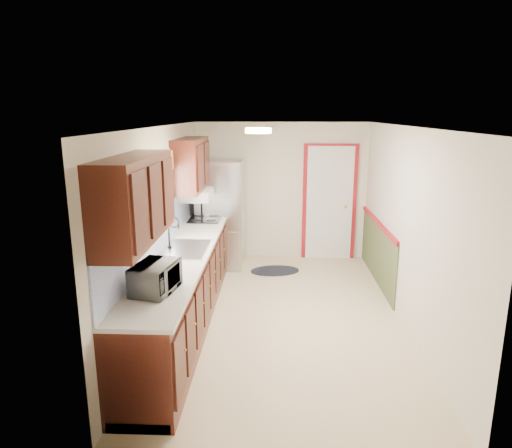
{
  "coord_description": "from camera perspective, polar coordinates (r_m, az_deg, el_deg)",
  "views": [
    {
      "loc": [
        -0.1,
        -5.46,
        2.57
      ],
      "look_at": [
        -0.35,
        0.28,
        1.15
      ],
      "focal_mm": 32.0,
      "sensor_mm": 36.0,
      "label": 1
    }
  ],
  "objects": [
    {
      "name": "room_shell",
      "position": [
        5.63,
        3.41,
        -0.22
      ],
      "size": [
        3.2,
        5.2,
        2.52
      ],
      "color": "beige",
      "rests_on": "ground"
    },
    {
      "name": "ceiling_fixture",
      "position": [
        5.27,
        0.3,
        11.61
      ],
      "size": [
        0.3,
        0.3,
        0.06
      ],
      "primitive_type": "cylinder",
      "color": "#FFD88C",
      "rests_on": "room_shell"
    },
    {
      "name": "cooktop",
      "position": [
        7.13,
        -6.38,
        0.66
      ],
      "size": [
        0.48,
        0.57,
        0.02
      ],
      "primitive_type": "cube",
      "color": "black",
      "rests_on": "kitchen_run"
    },
    {
      "name": "microwave",
      "position": [
        4.33,
        -12.49,
        -6.19
      ],
      "size": [
        0.36,
        0.53,
        0.33
      ],
      "primitive_type": "imported",
      "rotation": [
        0.0,
        0.0,
        1.39
      ],
      "color": "white",
      "rests_on": "kitchen_run"
    },
    {
      "name": "back_wall_trim",
      "position": [
        7.93,
        10.35,
        1.4
      ],
      "size": [
        1.12,
        2.3,
        2.08
      ],
      "color": "maroon",
      "rests_on": "ground"
    },
    {
      "name": "kitchen_run",
      "position": [
        5.58,
        -9.44,
        -4.71
      ],
      "size": [
        0.63,
        4.0,
        2.2
      ],
      "color": "#38130C",
      "rests_on": "ground"
    },
    {
      "name": "rug",
      "position": [
        7.6,
        2.38,
        -5.85
      ],
      "size": [
        0.89,
        0.66,
        0.01
      ],
      "primitive_type": "ellipsoid",
      "rotation": [
        0.0,
        0.0,
        0.18
      ],
      "color": "black",
      "rests_on": "ground"
    },
    {
      "name": "refrigerator",
      "position": [
        7.66,
        -4.48,
        1.25
      ],
      "size": [
        0.76,
        0.76,
        1.8
      ],
      "rotation": [
        0.0,
        0.0,
        -0.01
      ],
      "color": "#B7B7BC",
      "rests_on": "ground"
    }
  ]
}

